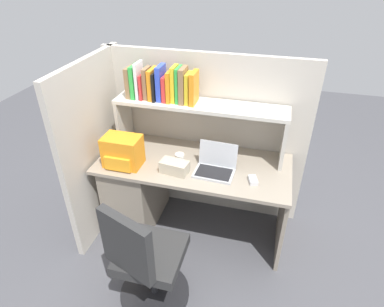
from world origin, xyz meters
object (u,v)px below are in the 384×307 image
(backpack, at_px, (122,152))
(computer_mouse, at_px, (253,180))
(paper_cup, at_px, (180,159))
(laptop, at_px, (216,166))
(office_chair, at_px, (146,265))
(tissue_box, at_px, (174,167))

(backpack, distance_m, computer_mouse, 1.06)
(paper_cup, bearing_deg, backpack, -164.13)
(laptop, xyz_separation_m, computer_mouse, (0.31, -0.07, -0.03))
(computer_mouse, relative_size, office_chair, 0.11)
(backpack, height_order, computer_mouse, backpack)
(backpack, xyz_separation_m, tissue_box, (0.44, 0.00, -0.07))
(laptop, relative_size, tissue_box, 1.46)
(laptop, xyz_separation_m, backpack, (-0.75, -0.10, 0.07))
(laptop, bearing_deg, paper_cup, 176.08)
(computer_mouse, xyz_separation_m, paper_cup, (-0.61, 0.09, 0.03))
(computer_mouse, bearing_deg, laptop, 149.73)
(tissue_box, bearing_deg, backpack, -172.11)
(backpack, bearing_deg, paper_cup, 15.87)
(paper_cup, relative_size, tissue_box, 0.44)
(computer_mouse, relative_size, tissue_box, 0.47)
(laptop, bearing_deg, computer_mouse, -12.34)
(paper_cup, xyz_separation_m, office_chair, (-0.01, -0.78, -0.38))
(laptop, bearing_deg, backpack, -172.02)
(backpack, distance_m, office_chair, 0.90)
(backpack, height_order, tissue_box, backpack)
(computer_mouse, height_order, paper_cup, paper_cup)
(tissue_box, xyz_separation_m, office_chair, (-0.01, -0.65, -0.39))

